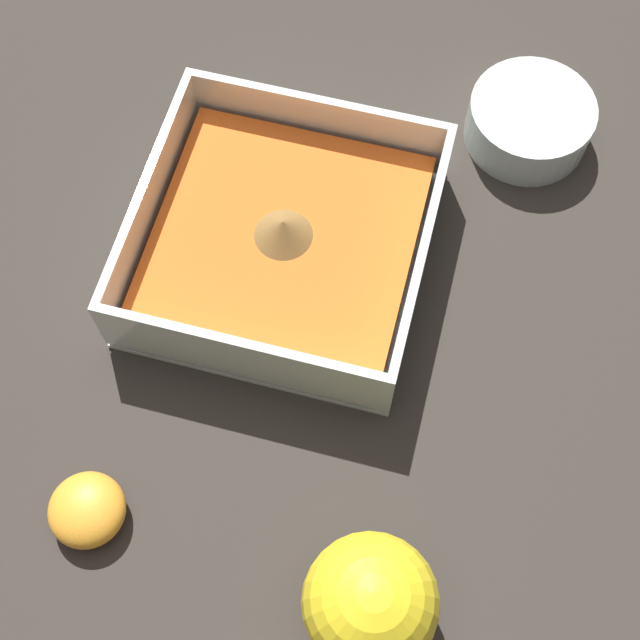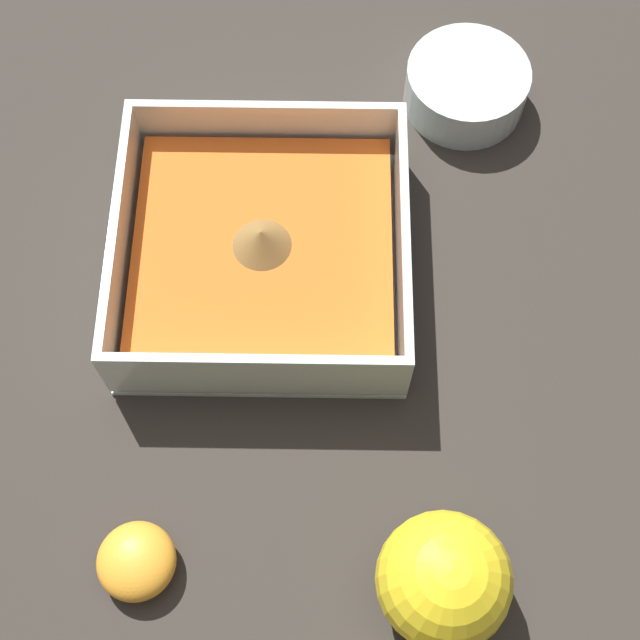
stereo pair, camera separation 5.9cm
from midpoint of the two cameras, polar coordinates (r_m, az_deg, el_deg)
ground_plane at (r=0.64m, az=-4.05°, el=2.21°), size 4.00×4.00×0.00m
square_dish at (r=0.63m, az=-6.34°, el=3.94°), size 0.20×0.20×0.06m
spice_bowl at (r=0.71m, az=6.94°, el=14.33°), size 0.09×0.09×0.04m
lemon_squeezer at (r=0.54m, az=4.10°, el=-18.49°), size 0.22×0.11×0.08m
lemon_half at (r=0.58m, az=-14.63°, el=-15.06°), size 0.05×0.05×0.03m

